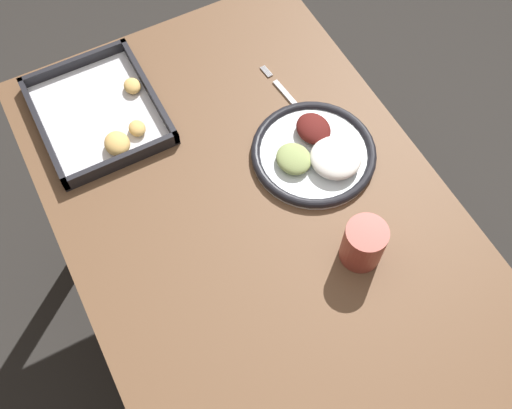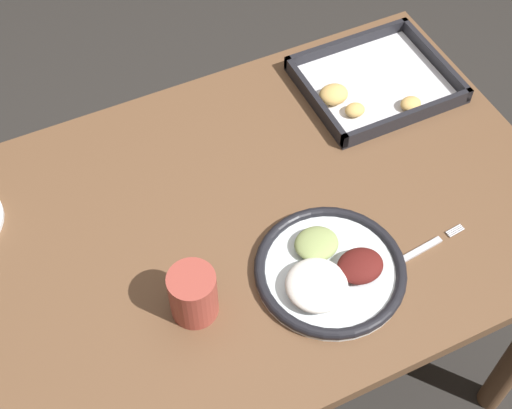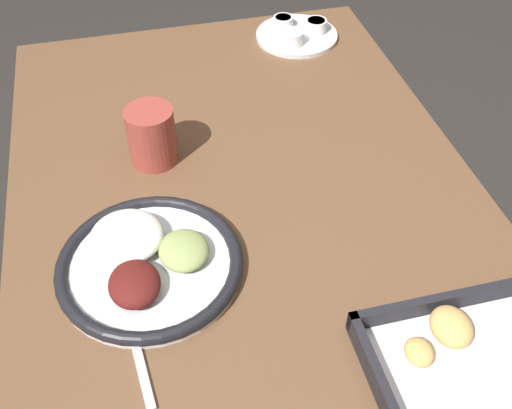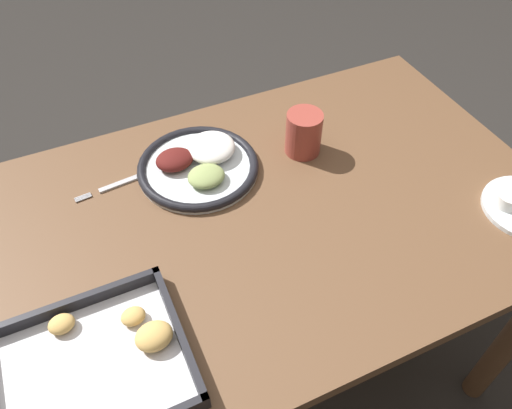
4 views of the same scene
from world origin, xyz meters
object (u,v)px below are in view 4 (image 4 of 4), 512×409
Objects in this scene: dinner_plate at (199,164)px; baking_tray at (97,363)px; fork at (123,182)px; drinking_cup at (304,133)px.

dinner_plate reaches higher than baking_tray.
baking_tray is (0.14, 0.39, 0.01)m from fork.
baking_tray is at bearing 50.03° from dinner_plate.
dinner_plate is at bearing -9.29° from drinking_cup.
fork is 0.42m from baking_tray.
fork is at bearing -109.57° from baking_tray.
dinner_plate is 2.65× the size of drinking_cup.
drinking_cup is at bearing 164.86° from fork.
baking_tray is 3.05× the size of drinking_cup.
baking_tray is at bearing 64.56° from fork.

